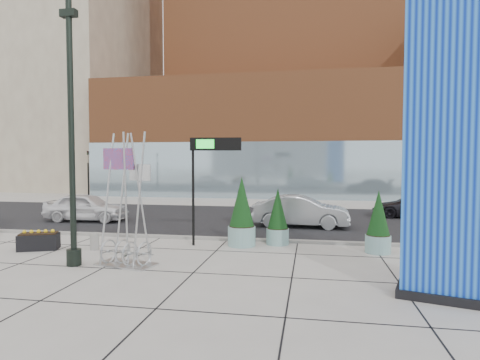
% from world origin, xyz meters
% --- Properties ---
extents(ground, '(160.00, 160.00, 0.00)m').
position_xyz_m(ground, '(0.00, 0.00, 0.00)').
color(ground, '#9E9991').
rests_on(ground, ground).
extents(street_asphalt, '(80.00, 12.00, 0.02)m').
position_xyz_m(street_asphalt, '(0.00, 10.00, 0.01)').
color(street_asphalt, black).
rests_on(street_asphalt, ground).
extents(curb_edge, '(80.00, 0.30, 0.12)m').
position_xyz_m(curb_edge, '(0.00, 4.00, 0.06)').
color(curb_edge, gray).
rests_on(curb_edge, ground).
extents(tower_podium, '(34.00, 10.00, 11.00)m').
position_xyz_m(tower_podium, '(1.00, 27.00, 5.50)').
color(tower_podium, '#9C552D').
rests_on(tower_podium, ground).
extents(tower_glass_front, '(34.00, 0.60, 5.00)m').
position_xyz_m(tower_glass_front, '(1.00, 22.20, 2.50)').
color(tower_glass_front, '#8CA5B2').
rests_on(tower_glass_front, ground).
extents(building_beige_left, '(18.00, 20.00, 34.00)m').
position_xyz_m(building_beige_left, '(-26.00, 34.00, 17.00)').
color(building_beige_left, gray).
rests_on(building_beige_left, ground).
extents(blue_pylon, '(2.63, 1.72, 8.08)m').
position_xyz_m(blue_pylon, '(7.93, -2.13, 3.90)').
color(blue_pylon, '#0B2AA8').
rests_on(blue_pylon, ground).
extents(lamp_post, '(0.54, 0.47, 8.53)m').
position_xyz_m(lamp_post, '(-3.11, -0.83, 3.49)').
color(lamp_post, black).
rests_on(lamp_post, ground).
extents(public_art_sculpture, '(2.08, 1.36, 4.36)m').
position_xyz_m(public_art_sculpture, '(-1.42, -0.51, 1.14)').
color(public_art_sculpture, silver).
rests_on(public_art_sculpture, ground).
extents(concrete_bollard, '(0.34, 0.34, 0.65)m').
position_xyz_m(concrete_bollard, '(-3.64, 1.36, 0.33)').
color(concrete_bollard, gray).
rests_on(concrete_bollard, ground).
extents(overhead_street_sign, '(2.05, 0.40, 4.33)m').
position_xyz_m(overhead_street_sign, '(0.61, 2.80, 3.72)').
color(overhead_street_sign, black).
rests_on(overhead_street_sign, ground).
extents(round_planter_east, '(0.93, 0.93, 2.33)m').
position_xyz_m(round_planter_east, '(7.00, 2.76, 1.10)').
color(round_planter_east, '#7DA9A6').
rests_on(round_planter_east, ground).
extents(round_planter_mid, '(0.92, 0.92, 2.30)m').
position_xyz_m(round_planter_mid, '(3.20, 3.60, 1.09)').
color(round_planter_mid, '#7DA9A6').
rests_on(round_planter_mid, ground).
extents(round_planter_west, '(1.11, 1.11, 2.78)m').
position_xyz_m(round_planter_west, '(1.80, 3.08, 1.32)').
color(round_planter_west, '#7DA9A6').
rests_on(round_planter_west, ground).
extents(box_planter_north, '(1.57, 1.17, 0.78)m').
position_xyz_m(box_planter_north, '(-5.76, 1.00, 0.36)').
color(box_planter_north, black).
rests_on(box_planter_north, ground).
extents(car_white_west, '(4.66, 2.05, 1.56)m').
position_xyz_m(car_white_west, '(-7.85, 7.80, 0.78)').
color(car_white_west, white).
rests_on(car_white_west, ground).
extents(car_silver_mid, '(4.94, 1.90, 1.60)m').
position_xyz_m(car_silver_mid, '(4.02, 7.96, 0.80)').
color(car_silver_mid, '#9C9FA3').
rests_on(car_silver_mid, ground).
extents(car_dark_east, '(4.80, 2.10, 1.37)m').
position_xyz_m(car_dark_east, '(10.57, 12.46, 0.69)').
color(car_dark_east, black).
rests_on(car_dark_east, ground).
extents(traffic_signal, '(0.15, 0.18, 4.10)m').
position_xyz_m(traffic_signal, '(-12.00, 15.00, 2.30)').
color(traffic_signal, black).
rests_on(traffic_signal, ground).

